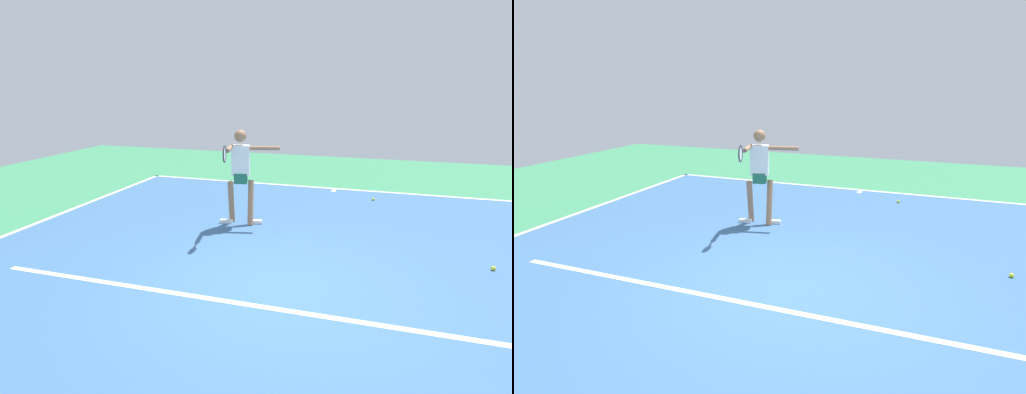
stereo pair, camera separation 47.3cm
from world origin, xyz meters
TOP-DOWN VIEW (x-y plane):
  - ground_plane at (0.00, 0.00)m, footprint 21.65×21.65m
  - court_surface at (0.00, 0.00)m, footprint 10.57×11.84m
  - court_line_baseline_near at (0.00, -5.87)m, footprint 10.57×0.10m
  - court_line_service at (0.00, 0.61)m, footprint 7.93×0.10m
  - court_line_centre_mark at (0.00, -5.67)m, footprint 0.10×0.30m
  - tennis_player at (1.37, -2.40)m, footprint 1.14×1.30m
  - tennis_ball_by_baseline at (-1.01, -4.96)m, footprint 0.07×0.07m
  - tennis_ball_near_service_line at (-2.92, -1.46)m, footprint 0.07×0.07m

SIDE VIEW (x-z plane):
  - ground_plane at x=0.00m, z-range 0.00..0.00m
  - court_surface at x=0.00m, z-range 0.00..0.00m
  - court_line_baseline_near at x=0.00m, z-range 0.00..0.01m
  - court_line_service at x=0.00m, z-range 0.00..0.01m
  - court_line_centre_mark at x=0.00m, z-range 0.00..0.01m
  - tennis_ball_by_baseline at x=-1.01m, z-range 0.00..0.07m
  - tennis_ball_near_service_line at x=-2.92m, z-range 0.00..0.07m
  - tennis_player at x=1.37m, z-range 0.15..2.00m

